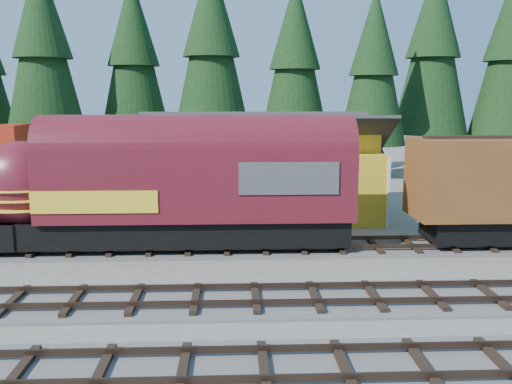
{
  "coord_description": "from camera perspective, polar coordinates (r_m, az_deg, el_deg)",
  "views": [
    {
      "loc": [
        -1.28,
        -18.37,
        6.11
      ],
      "look_at": [
        -0.33,
        4.0,
        2.35
      ],
      "focal_mm": 40.0,
      "sensor_mm": 36.0,
      "label": 1
    }
  ],
  "objects": [
    {
      "name": "ground",
      "position": [
        19.41,
        1.49,
        -8.83
      ],
      "size": [
        120.0,
        120.0,
        0.0
      ],
      "primitive_type": "plane",
      "color": "#6B665B",
      "rests_on": "ground"
    },
    {
      "name": "track_siding",
      "position": [
        25.78,
        23.69,
        -4.87
      ],
      "size": [
        68.0,
        3.2,
        0.33
      ],
      "color": "#4C4947",
      "rests_on": "ground"
    },
    {
      "name": "track_spur",
      "position": [
        37.89,
        -15.71,
        -0.02
      ],
      "size": [
        32.0,
        3.2,
        0.33
      ],
      "color": "#4C4947",
      "rests_on": "ground"
    },
    {
      "name": "depot",
      "position": [
        29.07,
        0.1,
        3.31
      ],
      "size": [
        12.8,
        7.0,
        5.3
      ],
      "color": "gold",
      "rests_on": "ground"
    },
    {
      "name": "conifer_backdrop",
      "position": [
        44.07,
        5.11,
        14.26
      ],
      "size": [
        78.94,
        23.72,
        17.56
      ],
      "color": "black",
      "rests_on": "ground"
    },
    {
      "name": "locomotive",
      "position": [
        22.87,
        -9.74,
        0.07
      ],
      "size": [
        15.02,
        2.99,
        4.08
      ],
      "color": "black",
      "rests_on": "ground"
    },
    {
      "name": "pickup_truck_a",
      "position": [
        30.89,
        -20.85,
        -0.97
      ],
      "size": [
        6.0,
        3.01,
        1.63
      ],
      "primitive_type": "imported",
      "rotation": [
        0.0,
        0.0,
        1.52
      ],
      "color": "black",
      "rests_on": "ground"
    }
  ]
}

